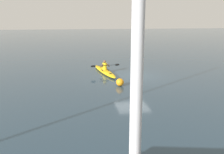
% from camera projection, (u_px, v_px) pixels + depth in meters
% --- Properties ---
extents(ground_plane, '(160.00, 160.00, 0.00)m').
position_uv_depth(ground_plane, '(133.00, 76.00, 18.50)').
color(ground_plane, '#283D4C').
extents(kayak, '(1.52, 5.06, 0.25)m').
position_uv_depth(kayak, '(105.00, 71.00, 19.66)').
color(kayak, '#EAB214').
rests_on(kayak, ground).
extents(kayaker, '(2.38, 0.60, 0.77)m').
position_uv_depth(kayaker, '(105.00, 66.00, 19.51)').
color(kayaker, yellow).
rests_on(kayaker, kayak).
extents(mooring_buoy_white_far, '(0.51, 0.51, 0.55)m').
position_uv_depth(mooring_buoy_white_far, '(120.00, 82.00, 15.77)').
color(mooring_buoy_white_far, orange).
rests_on(mooring_buoy_white_far, ground).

